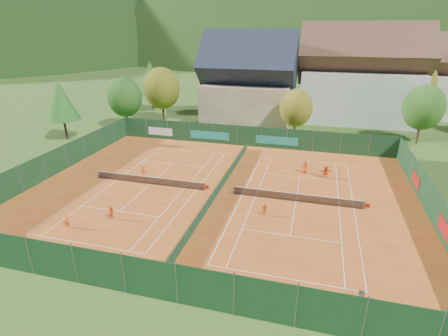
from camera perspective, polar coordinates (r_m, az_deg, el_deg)
ground at (r=36.91m, az=-0.81°, el=-4.03°), size 600.00×600.00×0.00m
clay_pad at (r=36.90m, az=-0.81°, el=-4.00°), size 40.00×32.00×0.01m
court_markings_left at (r=39.65m, az=-12.02°, el=-2.58°), size 11.03×23.83×0.00m
court_markings_right at (r=35.77m, az=11.67°, el=-5.37°), size 11.03×23.83×0.00m
tennis_net_left at (r=39.38m, az=-11.87°, el=-1.95°), size 13.30×0.10×1.02m
tennis_net_right at (r=35.54m, az=11.98°, el=-4.69°), size 13.30×0.10×1.02m
court_divider at (r=36.69m, az=-0.82°, el=-3.30°), size 0.03×28.80×1.00m
fence_north at (r=51.00m, az=3.62°, el=5.19°), size 40.00×0.10×3.00m
fence_south at (r=23.48m, az=-12.07°, el=-17.27°), size 40.00×0.04×3.00m
fence_west at (r=45.62m, az=-25.77°, el=0.96°), size 0.04×32.00×3.00m
fence_east at (r=36.79m, az=30.85°, el=-4.89°), size 0.09×32.00×3.00m
chalet at (r=63.78m, az=4.06°, el=13.33°), size 16.20×12.00×16.00m
hotel_block_a at (r=68.79m, az=21.28°, el=13.21°), size 21.60×11.00×17.25m
hotel_block_b at (r=79.28m, az=30.98°, el=12.04°), size 17.28×10.00×15.50m
tree_west_front at (r=61.47m, az=-15.92°, el=11.07°), size 5.72×5.72×8.69m
tree_west_mid at (r=64.73m, az=-10.15°, el=12.68°), size 6.44×6.44×9.78m
tree_west_back at (r=74.35m, az=-11.88°, el=14.25°), size 5.60×5.60×10.00m
tree_center at (r=55.18m, az=11.67°, el=9.56°), size 5.01×5.01×7.60m
tree_east_front at (r=58.82m, az=29.79°, el=8.56°), size 5.72×5.72×8.69m
tree_west_side at (r=58.38m, az=-25.14°, el=9.98°), size 5.04×5.04×9.00m
tree_east_back at (r=74.43m, az=28.75°, el=12.10°), size 7.15×7.15×10.86m
mountain_backdrop at (r=271.86m, az=19.10°, el=8.95°), size 820.00×530.00×242.00m
ball_hopper at (r=24.96m, az=21.51°, el=-18.60°), size 0.34×0.34×0.80m
loose_ball_0 at (r=35.32m, az=-17.53°, el=-6.32°), size 0.07×0.07×0.07m
loose_ball_1 at (r=26.66m, az=-0.83°, el=-15.28°), size 0.07×0.07×0.07m
player_left_near at (r=33.44m, az=-24.25°, el=-7.88°), size 0.46×0.31×1.24m
player_left_mid at (r=33.34m, az=-17.93°, el=-6.98°), size 0.62×0.49×1.25m
player_left_far at (r=41.40m, az=-12.95°, el=-0.52°), size 0.95×0.58×1.43m
player_right_near at (r=32.54m, az=6.62°, el=-6.75°), size 0.77×0.51×1.22m
player_right_far_a at (r=42.58m, az=13.10°, el=0.16°), size 0.86×0.72×1.51m
player_right_far_b at (r=41.72m, az=16.25°, el=-0.61°), size 1.49×0.79×1.53m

